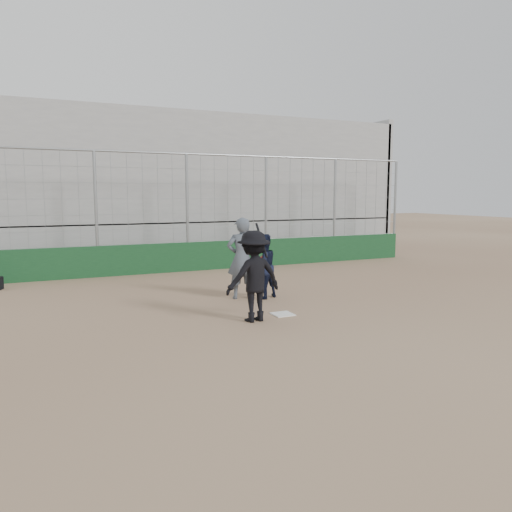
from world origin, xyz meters
name	(u,v)px	position (x,y,z in m)	size (l,w,h in m)	color
ground	(283,315)	(0.00, 0.00, 0.00)	(90.00, 90.00, 0.00)	brown
home_plate	(283,314)	(0.00, 0.00, 0.01)	(0.44, 0.44, 0.02)	white
backstop	(188,243)	(0.00, 7.00, 0.96)	(18.10, 0.25, 4.04)	#12391C
bleachers	(153,188)	(0.00, 11.95, 2.92)	(20.25, 6.70, 6.98)	gray
batter_at_plate	(254,276)	(-0.80, -0.21, 0.95)	(1.29, 0.85, 2.04)	black
catcher_crouched	(264,277)	(0.38, 1.72, 0.56)	(0.97, 0.88, 1.12)	black
umpire	(242,262)	(-0.14, 1.96, 0.93)	(0.75, 0.49, 1.86)	#4C5561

